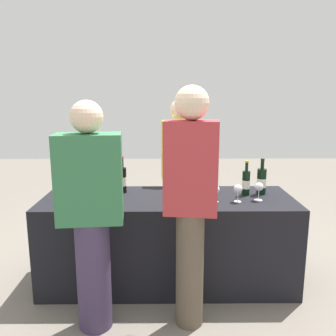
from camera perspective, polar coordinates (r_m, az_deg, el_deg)
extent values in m
plane|color=slate|center=(3.25, 0.00, -17.51)|extent=(12.00, 12.00, 0.00)
cube|color=black|center=(3.09, 0.00, -11.43)|extent=(2.08, 0.73, 0.75)
cylinder|color=black|center=(3.18, -15.13, -1.88)|extent=(0.08, 0.08, 0.23)
cylinder|color=black|center=(3.15, -15.28, 0.78)|extent=(0.03, 0.03, 0.07)
cylinder|color=gold|center=(3.14, -15.32, 1.58)|extent=(0.03, 0.03, 0.02)
cylinder|color=silver|center=(3.18, -15.12, -2.08)|extent=(0.08, 0.08, 0.08)
cylinder|color=black|center=(3.09, -10.81, -1.99)|extent=(0.06, 0.06, 0.23)
cylinder|color=black|center=(3.06, -10.92, 0.82)|extent=(0.02, 0.02, 0.07)
cylinder|color=gold|center=(3.05, -10.95, 1.66)|extent=(0.03, 0.03, 0.02)
cylinder|color=silver|center=(3.10, -10.80, -2.20)|extent=(0.06, 0.06, 0.08)
cylinder|color=black|center=(3.11, -7.35, -1.95)|extent=(0.07, 0.07, 0.22)
cylinder|color=black|center=(3.07, -7.43, 0.77)|extent=(0.03, 0.03, 0.08)
cylinder|color=maroon|center=(3.07, -7.45, 1.66)|extent=(0.03, 0.03, 0.02)
cylinder|color=silver|center=(3.11, -7.35, -2.15)|extent=(0.07, 0.07, 0.08)
cylinder|color=black|center=(3.09, 7.07, -2.06)|extent=(0.08, 0.08, 0.22)
cylinder|color=black|center=(3.06, 7.14, 0.68)|extent=(0.03, 0.03, 0.09)
cylinder|color=maroon|center=(3.05, 7.16, 1.61)|extent=(0.03, 0.03, 0.02)
cylinder|color=silver|center=(3.09, 7.06, -2.26)|extent=(0.08, 0.08, 0.08)
cylinder|color=black|center=(3.08, 12.43, -2.39)|extent=(0.07, 0.07, 0.21)
cylinder|color=black|center=(3.05, 12.54, 0.19)|extent=(0.02, 0.02, 0.08)
cylinder|color=gold|center=(3.04, 12.58, 1.03)|extent=(0.03, 0.03, 0.02)
cylinder|color=silver|center=(3.08, 12.42, -2.58)|extent=(0.07, 0.07, 0.07)
cylinder|color=black|center=(3.14, 14.80, -2.12)|extent=(0.08, 0.08, 0.22)
cylinder|color=black|center=(3.10, 14.94, 0.50)|extent=(0.03, 0.03, 0.07)
cylinder|color=black|center=(3.10, 14.98, 1.31)|extent=(0.03, 0.03, 0.02)
cylinder|color=silver|center=(3.14, 14.79, -2.32)|extent=(0.08, 0.08, 0.08)
cylinder|color=silver|center=(2.89, 4.91, -5.17)|extent=(0.06, 0.06, 0.00)
cylinder|color=silver|center=(2.88, 4.93, -4.47)|extent=(0.01, 0.01, 0.07)
sphere|color=silver|center=(2.86, 4.95, -3.22)|extent=(0.07, 0.07, 0.07)
cylinder|color=silver|center=(2.86, 7.51, -5.38)|extent=(0.06, 0.06, 0.00)
cylinder|color=silver|center=(2.85, 7.53, -4.73)|extent=(0.01, 0.01, 0.06)
sphere|color=silver|center=(2.83, 7.56, -3.46)|extent=(0.07, 0.07, 0.07)
cylinder|color=silver|center=(2.89, 11.13, -5.32)|extent=(0.06, 0.06, 0.00)
cylinder|color=silver|center=(2.88, 11.16, -4.60)|extent=(0.01, 0.01, 0.07)
sphere|color=silver|center=(2.86, 11.21, -3.29)|extent=(0.07, 0.07, 0.07)
sphere|color=#590C19|center=(2.87, 11.20, -3.53)|extent=(0.04, 0.04, 0.04)
cylinder|color=silver|center=(2.97, 14.32, -5.03)|extent=(0.07, 0.07, 0.00)
cylinder|color=silver|center=(2.96, 14.36, -4.25)|extent=(0.01, 0.01, 0.08)
sphere|color=silver|center=(2.94, 14.43, -2.93)|extent=(0.07, 0.07, 0.07)
cylinder|color=silver|center=(3.00, -14.43, -3.15)|extent=(0.20, 0.20, 0.18)
cylinder|color=brown|center=(3.62, 1.96, -7.73)|extent=(0.20, 0.20, 0.77)
cube|color=yellow|center=(3.45, 2.03, 2.84)|extent=(0.38, 0.24, 0.58)
sphere|color=beige|center=(3.41, 2.08, 9.36)|extent=(0.21, 0.21, 0.21)
cylinder|color=#3F3351|center=(2.57, -11.84, -16.43)|extent=(0.23, 0.23, 0.77)
cube|color=#337247|center=(2.33, -12.53, -1.65)|extent=(0.44, 0.27, 0.58)
sphere|color=beige|center=(2.28, -12.97, 8.02)|extent=(0.21, 0.21, 0.21)
cylinder|color=brown|center=(2.54, 3.51, -15.94)|extent=(0.19, 0.19, 0.82)
cube|color=#B23338|center=(2.30, 3.73, 0.00)|extent=(0.37, 0.23, 0.61)
sphere|color=beige|center=(2.25, 3.87, 10.42)|extent=(0.22, 0.22, 0.22)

